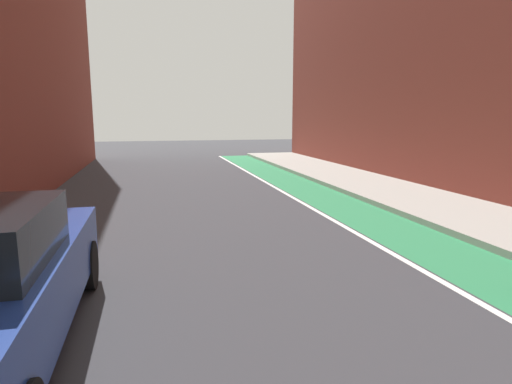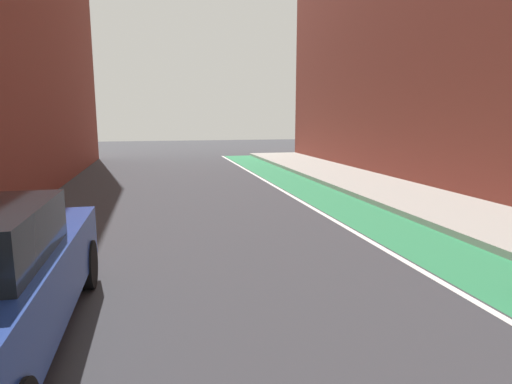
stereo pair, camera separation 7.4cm
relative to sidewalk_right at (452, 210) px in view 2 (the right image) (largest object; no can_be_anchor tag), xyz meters
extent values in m
plane|color=#38383D|center=(-5.66, -2.00, -0.07)|extent=(73.39, 73.39, 0.00)
cube|color=#2D8451|center=(-2.24, 0.00, -0.07)|extent=(1.60, 33.36, 0.00)
cube|color=white|center=(-3.14, 0.00, -0.07)|extent=(0.12, 33.36, 0.00)
cube|color=#A8A59E|center=(0.00, 0.00, 0.00)|extent=(2.88, 33.36, 0.14)
cylinder|color=black|center=(-8.01, -2.99, 0.26)|extent=(0.22, 0.66, 0.66)
camera|label=1|loc=(-7.10, -8.95, 2.25)|focal=30.20mm
camera|label=2|loc=(-7.03, -8.97, 2.25)|focal=30.20mm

